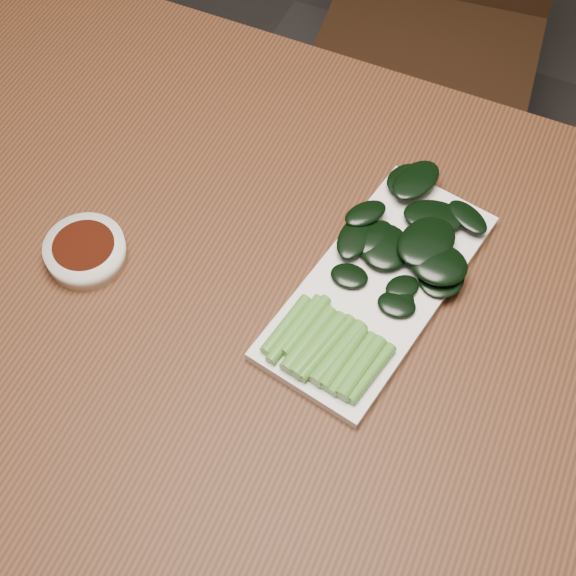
# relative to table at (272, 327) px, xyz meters

# --- Properties ---
(ground) EXTENTS (6.00, 6.00, 0.00)m
(ground) POSITION_rel_table_xyz_m (0.00, 0.00, -0.68)
(ground) COLOR #2F2D2D
(ground) RESTS_ON ground
(table) EXTENTS (1.40, 0.80, 0.75)m
(table) POSITION_rel_table_xyz_m (0.00, 0.00, 0.00)
(table) COLOR #4E2916
(table) RESTS_ON ground
(chair_far) EXTENTS (0.47, 0.47, 0.89)m
(chair_far) POSITION_rel_table_xyz_m (-0.05, 0.85, -0.19)
(chair_far) COLOR black
(chair_far) RESTS_ON ground
(sauce_bowl) EXTENTS (0.09, 0.09, 0.03)m
(sauce_bowl) POSITION_rel_table_xyz_m (-0.22, -0.04, 0.09)
(sauce_bowl) COLOR white
(sauce_bowl) RESTS_ON table
(serving_plate) EXTENTS (0.20, 0.34, 0.01)m
(serving_plate) POSITION_rel_table_xyz_m (0.11, 0.06, 0.08)
(serving_plate) COLOR white
(serving_plate) RESTS_ON table
(gai_lan) EXTENTS (0.18, 0.34, 0.03)m
(gai_lan) POSITION_rel_table_xyz_m (0.11, 0.06, 0.10)
(gai_lan) COLOR #539433
(gai_lan) RESTS_ON serving_plate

